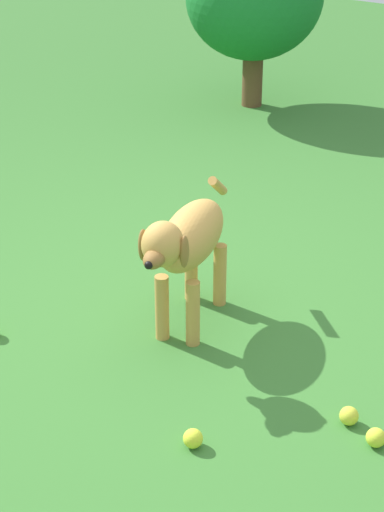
# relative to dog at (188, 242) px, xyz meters

# --- Properties ---
(ground) EXTENTS (14.00, 14.00, 0.00)m
(ground) POSITION_rel_dog_xyz_m (0.08, -0.12, -0.38)
(ground) COLOR #38722D
(dog) EXTENTS (0.82, 0.36, 0.57)m
(dog) POSITION_rel_dog_xyz_m (0.00, 0.00, 0.00)
(dog) COLOR #C69347
(dog) RESTS_ON ground
(tennis_ball_1) EXTENTS (0.07, 0.07, 0.07)m
(tennis_ball_1) POSITION_rel_dog_xyz_m (0.17, 0.82, -0.35)
(tennis_ball_1) COLOR #CDD238
(tennis_ball_1) RESTS_ON ground
(tennis_ball_2) EXTENTS (0.07, 0.07, 0.07)m
(tennis_ball_2) POSITION_rel_dog_xyz_m (0.58, 0.47, -0.35)
(tennis_ball_2) COLOR #D5E134
(tennis_ball_2) RESTS_ON ground
(tennis_ball_4) EXTENTS (0.07, 0.07, 0.07)m
(tennis_ball_4) POSITION_rel_dog_xyz_m (0.21, 0.94, -0.35)
(tennis_ball_4) COLOR #CEDC35
(tennis_ball_4) RESTS_ON ground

